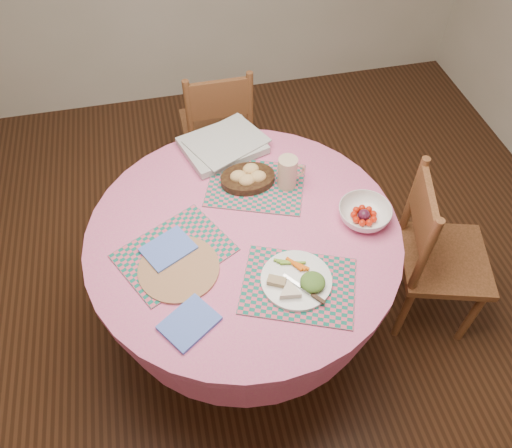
# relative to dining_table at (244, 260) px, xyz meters

# --- Properties ---
(ground) EXTENTS (4.00, 4.00, 0.00)m
(ground) POSITION_rel_dining_table_xyz_m (0.00, 0.00, -0.56)
(ground) COLOR #331C0F
(ground) RESTS_ON ground
(dining_table) EXTENTS (1.24, 1.24, 0.75)m
(dining_table) POSITION_rel_dining_table_xyz_m (0.00, 0.00, 0.00)
(dining_table) COLOR pink
(dining_table) RESTS_ON ground
(chair_right) EXTENTS (0.48, 0.50, 0.87)m
(chair_right) POSITION_rel_dining_table_xyz_m (0.86, -0.08, -0.10)
(chair_right) COLOR brown
(chair_right) RESTS_ON ground
(chair_back) EXTENTS (0.39, 0.38, 0.85)m
(chair_back) POSITION_rel_dining_table_xyz_m (0.06, 1.02, -0.11)
(chair_back) COLOR brown
(chair_back) RESTS_ON ground
(placemat_front) EXTENTS (0.48, 0.43, 0.01)m
(placemat_front) POSITION_rel_dining_table_xyz_m (0.14, -0.29, 0.20)
(placemat_front) COLOR #126555
(placemat_front) RESTS_ON dining_table
(placemat_left) EXTENTS (0.49, 0.45, 0.01)m
(placemat_left) POSITION_rel_dining_table_xyz_m (-0.28, -0.05, 0.20)
(placemat_left) COLOR #126555
(placemat_left) RESTS_ON dining_table
(placemat_back) EXTENTS (0.48, 0.42, 0.01)m
(placemat_back) POSITION_rel_dining_table_xyz_m (0.10, 0.23, 0.20)
(placemat_back) COLOR #126555
(placemat_back) RESTS_ON dining_table
(wicker_trivet) EXTENTS (0.30, 0.30, 0.01)m
(wicker_trivet) POSITION_rel_dining_table_xyz_m (-0.27, -0.13, 0.20)
(wicker_trivet) COLOR #996542
(wicker_trivet) RESTS_ON dining_table
(napkin_near) EXTENTS (0.23, 0.22, 0.01)m
(napkin_near) POSITION_rel_dining_table_xyz_m (-0.26, -0.36, 0.20)
(napkin_near) COLOR #526FD2
(napkin_near) RESTS_ON dining_table
(napkin_far) EXTENTS (0.22, 0.21, 0.01)m
(napkin_far) POSITION_rel_dining_table_xyz_m (-0.30, -0.03, 0.21)
(napkin_far) COLOR #526FD2
(napkin_far) RESTS_ON placemat_left
(dinner_plate) EXTENTS (0.26, 0.26, 0.05)m
(dinner_plate) POSITION_rel_dining_table_xyz_m (0.14, -0.28, 0.22)
(dinner_plate) COLOR white
(dinner_plate) RESTS_ON placemat_front
(bread_bowl) EXTENTS (0.23, 0.23, 0.08)m
(bread_bowl) POSITION_rel_dining_table_xyz_m (0.07, 0.25, 0.23)
(bread_bowl) COLOR black
(bread_bowl) RESTS_ON placemat_back
(latte_mug) EXTENTS (0.12, 0.08, 0.14)m
(latte_mug) POSITION_rel_dining_table_xyz_m (0.23, 0.20, 0.27)
(latte_mug) COLOR tan
(latte_mug) RESTS_ON placemat_back
(fruit_bowl) EXTENTS (0.24, 0.24, 0.06)m
(fruit_bowl) POSITION_rel_dining_table_xyz_m (0.48, -0.05, 0.23)
(fruit_bowl) COLOR white
(fruit_bowl) RESTS_ON dining_table
(newspaper_stack) EXTENTS (0.42, 0.37, 0.04)m
(newspaper_stack) POSITION_rel_dining_table_xyz_m (0.01, 0.49, 0.22)
(newspaper_stack) COLOR silver
(newspaper_stack) RESTS_ON dining_table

